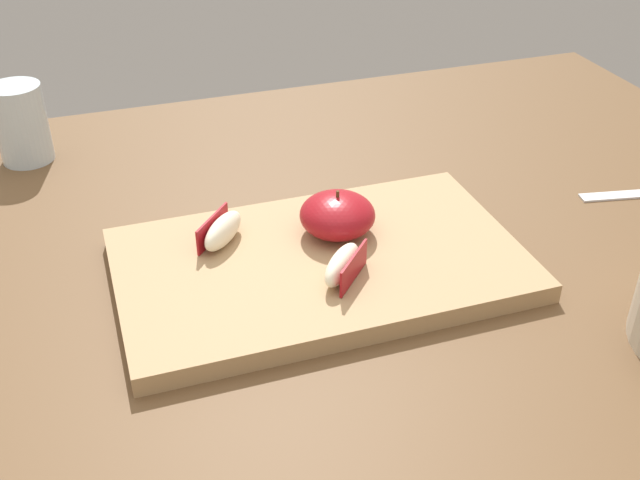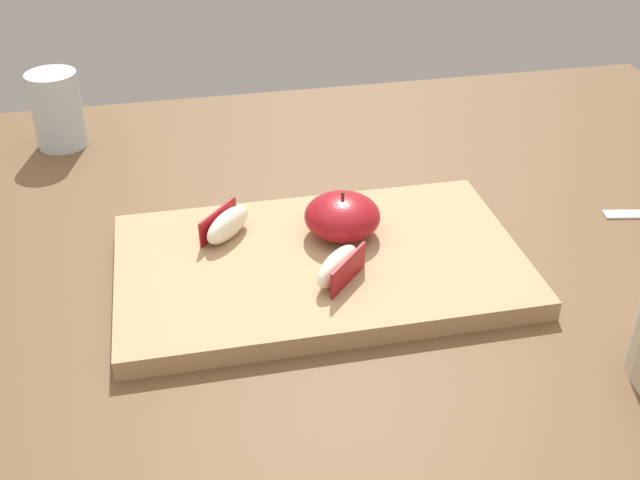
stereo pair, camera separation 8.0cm
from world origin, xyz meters
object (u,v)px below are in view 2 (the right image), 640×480
apple_half_skin_up (341,214)px  apple_wedge_left (338,266)px  apple_wedge_near_knife (227,224)px  drinking_glass_water (57,110)px  cutting_board (320,264)px

apple_half_skin_up → apple_wedge_left: bearing=-105.0°
apple_wedge_near_knife → apple_half_skin_up: bearing=-7.1°
apple_half_skin_up → drinking_glass_water: size_ratio=0.79×
cutting_board → apple_half_skin_up: 0.06m
apple_half_skin_up → apple_wedge_near_knife: size_ratio=1.21×
apple_half_skin_up → drinking_glass_water: 0.46m
apple_half_skin_up → apple_wedge_near_knife: apple_half_skin_up is taller
cutting_board → apple_wedge_left: apple_wedge_left is taller
cutting_board → apple_wedge_left: 0.05m
apple_wedge_near_knife → cutting_board: bearing=-32.4°
apple_wedge_left → drinking_glass_water: drinking_glass_water is taller
apple_wedge_left → cutting_board: bearing=102.0°
cutting_board → drinking_glass_water: (-0.29, 0.38, 0.04)m
apple_half_skin_up → apple_wedge_near_knife: (-0.12, 0.02, -0.01)m
apple_half_skin_up → cutting_board: bearing=-127.6°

